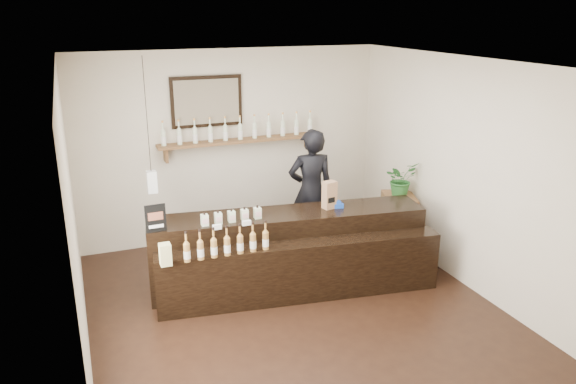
% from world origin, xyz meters
% --- Properties ---
extents(ground, '(5.00, 5.00, 0.00)m').
position_xyz_m(ground, '(0.00, 0.00, 0.00)').
color(ground, black).
rests_on(ground, ground).
extents(room_shell, '(5.00, 5.00, 5.00)m').
position_xyz_m(room_shell, '(0.00, 0.00, 1.70)').
color(room_shell, beige).
rests_on(room_shell, ground).
extents(back_wall_decor, '(2.66, 0.96, 1.69)m').
position_xyz_m(back_wall_decor, '(-0.15, 2.37, 1.76)').
color(back_wall_decor, brown).
rests_on(back_wall_decor, ground).
extents(counter, '(3.44, 1.36, 1.11)m').
position_xyz_m(counter, '(0.18, 0.57, 0.45)').
color(counter, black).
rests_on(counter, ground).
extents(promo_sign, '(0.23, 0.03, 0.32)m').
position_xyz_m(promo_sign, '(-1.41, 0.66, 1.11)').
color(promo_sign, black).
rests_on(promo_sign, counter).
extents(paper_bag, '(0.18, 0.14, 0.35)m').
position_xyz_m(paper_bag, '(0.73, 0.66, 1.12)').
color(paper_bag, '#926A46').
rests_on(paper_bag, counter).
extents(tape_dispenser, '(0.13, 0.07, 0.11)m').
position_xyz_m(tape_dispenser, '(0.83, 0.62, 0.99)').
color(tape_dispenser, '#1945B0').
rests_on(tape_dispenser, counter).
extents(side_cabinet, '(0.59, 0.68, 0.84)m').
position_xyz_m(side_cabinet, '(2.00, 1.04, 0.42)').
color(side_cabinet, brown).
rests_on(side_cabinet, ground).
extents(potted_plant, '(0.51, 0.46, 0.48)m').
position_xyz_m(potted_plant, '(2.00, 1.04, 1.08)').
color(potted_plant, '#276328').
rests_on(potted_plant, side_cabinet).
extents(shopkeeper, '(0.79, 0.58, 2.00)m').
position_xyz_m(shopkeeper, '(0.87, 1.55, 1.00)').
color(shopkeeper, black).
rests_on(shopkeeper, ground).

